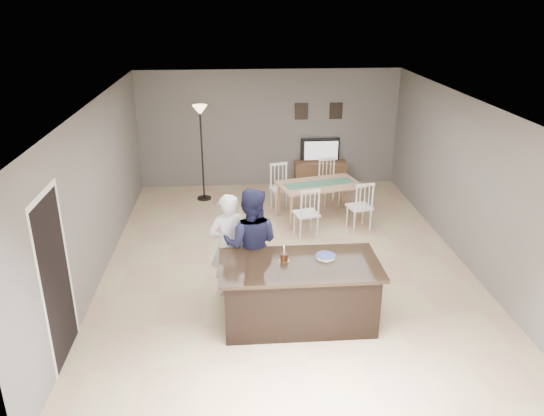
{
  "coord_description": "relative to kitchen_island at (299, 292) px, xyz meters",
  "views": [
    {
      "loc": [
        -0.84,
        -8.02,
        4.2
      ],
      "look_at": [
        -0.26,
        -0.3,
        1.1
      ],
      "focal_mm": 35.0,
      "sensor_mm": 36.0,
      "label": 1
    }
  ],
  "objects": [
    {
      "name": "kitchen_island",
      "position": [
        0.0,
        0.0,
        0.0
      ],
      "size": [
        2.15,
        1.1,
        0.9
      ],
      "color": "black",
      "rests_on": "floor"
    },
    {
      "name": "plate_stack",
      "position": [
        0.37,
        0.13,
        0.47
      ],
      "size": [
        0.27,
        0.27,
        0.04
      ],
      "color": "white",
      "rests_on": "kitchen_island"
    },
    {
      "name": "man",
      "position": [
        -0.62,
        0.69,
        0.41
      ],
      "size": [
        0.95,
        0.8,
        1.73
      ],
      "primitive_type": "imported",
      "rotation": [
        0.0,
        0.0,
        2.96
      ],
      "color": "#1C1D3D",
      "rests_on": "floor"
    },
    {
      "name": "birthday_cake",
      "position": [
        -0.2,
        0.09,
        0.5
      ],
      "size": [
        0.14,
        0.14,
        0.22
      ],
      "color": "gold",
      "rests_on": "kitchen_island"
    },
    {
      "name": "doorway",
      "position": [
        -2.99,
        -0.5,
        0.8
      ],
      "size": [
        0.0,
        2.1,
        2.65
      ],
      "color": "black",
      "rests_on": "floor"
    },
    {
      "name": "woman",
      "position": [
        -0.95,
        0.84,
        0.34
      ],
      "size": [
        0.67,
        0.55,
        1.6
      ],
      "primitive_type": "imported",
      "rotation": [
        0.0,
        0.0,
        3.47
      ],
      "color": "silver",
      "rests_on": "floor"
    },
    {
      "name": "floor",
      "position": [
        0.0,
        1.8,
        -0.45
      ],
      "size": [
        8.0,
        8.0,
        0.0
      ],
      "primitive_type": "plane",
      "color": "tan",
      "rests_on": "ground"
    },
    {
      "name": "tv_screen_glow",
      "position": [
        1.2,
        5.56,
        0.42
      ],
      "size": [
        0.78,
        0.0,
        0.78
      ],
      "primitive_type": "plane",
      "rotation": [
        1.57,
        0.0,
        3.14
      ],
      "color": "orange",
      "rests_on": "tv_console"
    },
    {
      "name": "floor_lamp",
      "position": [
        -1.51,
        4.91,
        1.17
      ],
      "size": [
        0.31,
        0.31,
        2.09
      ],
      "color": "black",
      "rests_on": "floor"
    },
    {
      "name": "picture_frames",
      "position": [
        1.15,
        5.78,
        1.3
      ],
      "size": [
        1.1,
        0.02,
        0.38
      ],
      "color": "black",
      "rests_on": "room_shell"
    },
    {
      "name": "room_shell",
      "position": [
        0.0,
        1.8,
        1.22
      ],
      "size": [
        8.0,
        8.0,
        8.0
      ],
      "color": "slate",
      "rests_on": "floor"
    },
    {
      "name": "tv_console",
      "position": [
        1.2,
        5.57,
        -0.15
      ],
      "size": [
        1.2,
        0.4,
        0.6
      ],
      "primitive_type": "cube",
      "color": "brown",
      "rests_on": "floor"
    },
    {
      "name": "dining_table",
      "position": [
        0.84,
        3.61,
        0.17
      ],
      "size": [
        1.91,
        2.11,
        0.97
      ],
      "rotation": [
        0.0,
        0.0,
        0.24
      ],
      "color": "tan",
      "rests_on": "floor"
    },
    {
      "name": "television",
      "position": [
        1.2,
        5.64,
        0.41
      ],
      "size": [
        0.91,
        0.12,
        0.53
      ],
      "primitive_type": "imported",
      "rotation": [
        0.0,
        0.0,
        3.14
      ],
      "color": "black",
      "rests_on": "tv_console"
    }
  ]
}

